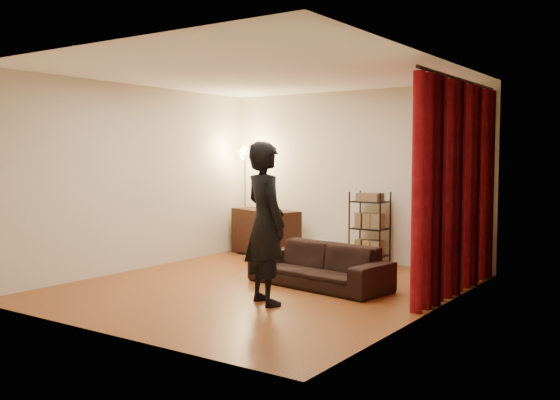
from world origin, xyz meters
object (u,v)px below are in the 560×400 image
Objects in this scene: wire_shelf at (370,229)px; floor_lamp at (245,199)px; person at (265,223)px; storage_boxes at (312,250)px; sofa at (319,265)px; media_cabinet at (265,233)px.

floor_lamp is (-2.27, -0.16, 0.38)m from wire_shelf.
person reaches higher than wire_shelf.
floor_lamp is (-1.26, -0.15, 0.79)m from storage_boxes.
floor_lamp is at bearing -173.41° from storage_boxes.
sofa is 1.66× the size of wire_shelf.
storage_boxes is at bearing -40.81° from person.
media_cabinet is 1.89m from wire_shelf.
storage_boxes is at bearing 132.61° from sofa.
media_cabinet reaches higher than storage_boxes.
floor_lamp is (-0.39, -0.05, 0.56)m from media_cabinet.
media_cabinet is at bearing -179.05° from wire_shelf.
media_cabinet is 3.51× the size of storage_boxes.
person reaches higher than sofa.
person is at bearing -89.48° from wire_shelf.
media_cabinet is at bearing 7.51° from floor_lamp.
wire_shelf reaches higher than storage_boxes.
sofa is 4.99× the size of storage_boxes.
wire_shelf is (-0.17, 1.78, 0.29)m from sofa.
wire_shelf is (1.88, 0.11, 0.18)m from media_cabinet.
storage_boxes is at bearing 23.65° from media_cabinet.
media_cabinet is at bearing -26.67° from person.
media_cabinet is at bearing -173.82° from storage_boxes.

